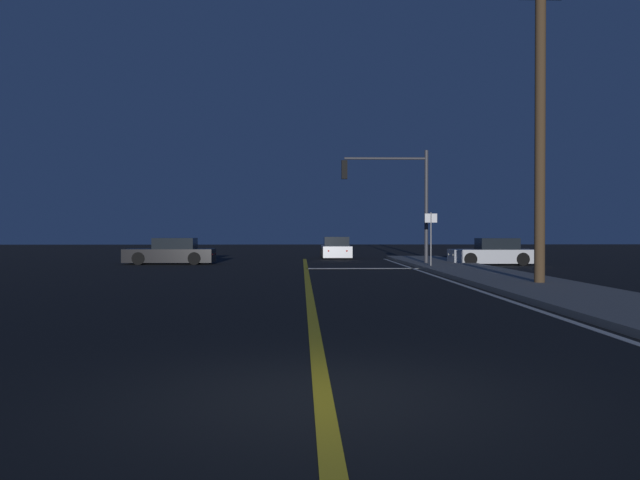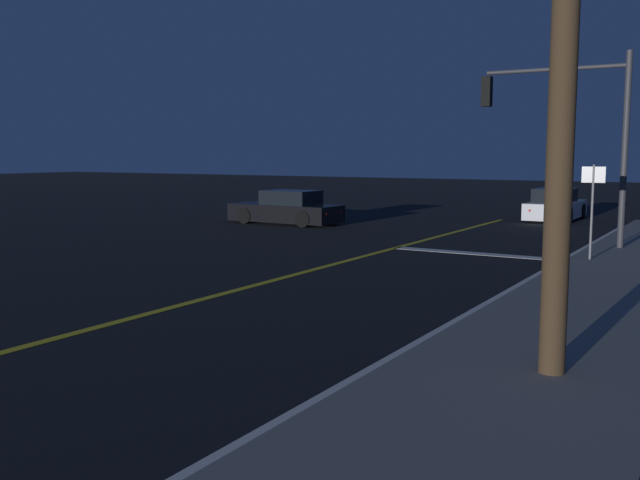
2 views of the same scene
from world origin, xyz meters
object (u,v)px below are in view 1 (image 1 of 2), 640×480
object	(u,v)px
street_sign_corner	(431,231)
car_mid_block_white	(336,249)
car_distant_tail_black	(171,253)
utility_pole_right	(540,114)
car_far_approaching_silver	(493,253)
traffic_signal_near_right	(395,188)

from	to	relation	value
street_sign_corner	car_mid_block_white	bearing A→B (deg)	106.61
car_distant_tail_black	utility_pole_right	distance (m)	20.95
car_mid_block_white	street_sign_corner	xyz separation A→B (m)	(3.62, -12.15, 1.11)
car_mid_block_white	utility_pole_right	xyz separation A→B (m)	(5.02, -22.22, 4.63)
car_far_approaching_silver	car_mid_block_white	xyz separation A→B (m)	(-7.44, 8.54, 0.00)
car_far_approaching_silver	street_sign_corner	world-z (taller)	street_sign_corner
car_distant_tail_black	traffic_signal_near_right	distance (m)	11.86
street_sign_corner	traffic_signal_near_right	bearing A→B (deg)	113.76
utility_pole_right	street_sign_corner	world-z (taller)	utility_pole_right
street_sign_corner	car_far_approaching_silver	bearing A→B (deg)	43.39
street_sign_corner	utility_pole_right	bearing A→B (deg)	-82.09
car_far_approaching_silver	car_mid_block_white	bearing A→B (deg)	41.05
traffic_signal_near_right	utility_pole_right	bearing A→B (deg)	101.56
car_far_approaching_silver	street_sign_corner	distance (m)	5.36
car_distant_tail_black	utility_pole_right	world-z (taller)	utility_pole_right
car_distant_tail_black	car_far_approaching_silver	distance (m)	16.32
utility_pole_right	street_sign_corner	size ratio (longest dim) A/B	4.00
car_mid_block_white	traffic_signal_near_right	distance (m)	10.16
car_far_approaching_silver	street_sign_corner	bearing A→B (deg)	133.42
car_distant_tail_black	car_mid_block_white	xyz separation A→B (m)	(8.83, 7.21, -0.00)
car_distant_tail_black	car_far_approaching_silver	size ratio (longest dim) A/B	1.09
traffic_signal_near_right	street_sign_corner	distance (m)	3.70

